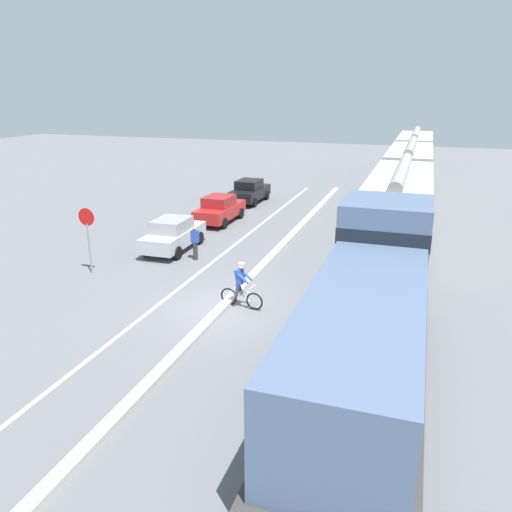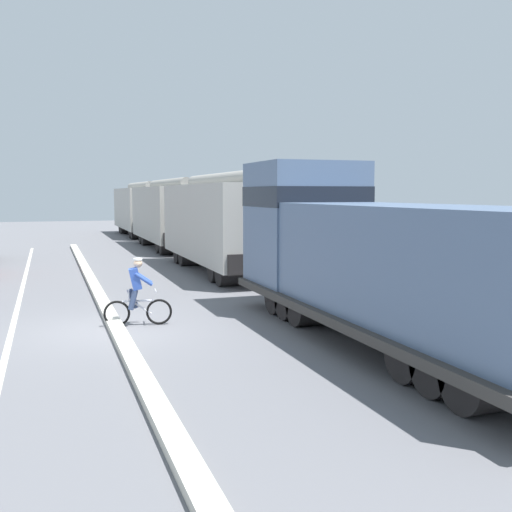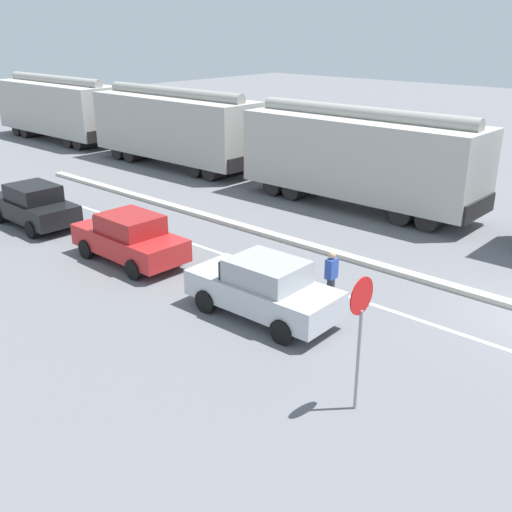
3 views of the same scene
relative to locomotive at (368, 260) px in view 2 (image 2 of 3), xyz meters
The scene contains 8 objects.
ground_plane 6.32m from the locomotive, 154.09° to the left, with size 120.00×120.00×0.00m, color slate.
median_curb 10.36m from the locomotive, 122.21° to the left, with size 0.36×36.00×0.16m, color beige.
lane_stripe 11.81m from the locomotive, 132.23° to the left, with size 0.14×36.00×0.01m, color silver.
locomotive is the anchor object (origin of this frame).
hopper_car_lead 12.16m from the locomotive, 90.00° to the left, with size 2.90×10.60×4.18m.
hopper_car_middle 23.76m from the locomotive, 90.00° to the left, with size 2.90×10.60×4.18m.
hopper_car_trailing 35.36m from the locomotive, 90.00° to the left, with size 2.90×10.60×4.18m.
cyclist 5.78m from the locomotive, 148.58° to the left, with size 1.70×0.51×1.71m.
Camera 2 is at (-1.49, -14.71, 3.34)m, focal length 42.00 mm.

